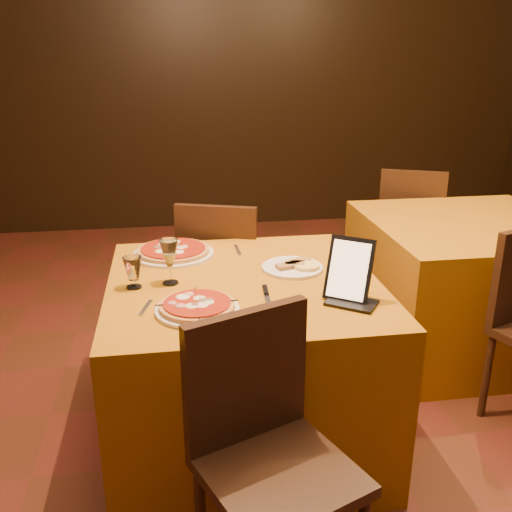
{
  "coord_description": "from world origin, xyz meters",
  "views": [
    {
      "loc": [
        -0.5,
        -1.99,
        1.64
      ],
      "look_at": [
        -0.18,
        0.14,
        0.86
      ],
      "focal_mm": 40.0,
      "sensor_mm": 36.0,
      "label": 1
    }
  ],
  "objects": [
    {
      "name": "chair_main_far",
      "position": [
        -0.23,
        0.94,
        0.46
      ],
      "size": [
        0.47,
        0.47,
        0.91
      ],
      "primitive_type": null,
      "rotation": [
        0.0,
        0.0,
        2.81
      ],
      "color": "black",
      "rests_on": "floor"
    },
    {
      "name": "main_table",
      "position": [
        -0.23,
        0.16,
        0.38
      ],
      "size": [
        1.1,
        1.1,
        0.75
      ],
      "primitive_type": "cube",
      "color": "#AB680B",
      "rests_on": "floor"
    },
    {
      "name": "pizza_near",
      "position": [
        -0.43,
        -0.11,
        0.77
      ],
      "size": [
        0.31,
        0.31,
        0.03
      ],
      "rotation": [
        0.0,
        0.0,
        0.39
      ],
      "color": "white",
      "rests_on": "main_table"
    },
    {
      "name": "chair_side_far",
      "position": [
        1.14,
        1.62,
        0.46
      ],
      "size": [
        0.56,
        0.56,
        0.91
      ],
      "primitive_type": null,
      "rotation": [
        0.0,
        0.0,
        2.73
      ],
      "color": "black",
      "rests_on": "floor"
    },
    {
      "name": "pizza_far",
      "position": [
        -0.5,
        0.51,
        0.77
      ],
      "size": [
        0.37,
        0.37,
        0.03
      ],
      "rotation": [
        0.0,
        0.0,
        -0.11
      ],
      "color": "white",
      "rests_on": "main_table"
    },
    {
      "name": "knife",
      "position": [
        -0.16,
        -0.06,
        0.75
      ],
      "size": [
        0.04,
        0.25,
        0.01
      ],
      "primitive_type": "cube",
      "rotation": [
        0.0,
        0.0,
        1.51
      ],
      "color": "#A9ABB0",
      "rests_on": "main_table"
    },
    {
      "name": "wall_back",
      "position": [
        0.0,
        3.5,
        1.4
      ],
      "size": [
        6.0,
        0.01,
        2.8
      ],
      "primitive_type": "cube",
      "color": "black",
      "rests_on": "floor"
    },
    {
      "name": "chair_main_near",
      "position": [
        -0.23,
        -0.65,
        0.46
      ],
      "size": [
        0.54,
        0.54,
        0.91
      ],
      "primitive_type": null,
      "rotation": [
        0.0,
        0.0,
        0.39
      ],
      "color": "black",
      "rests_on": "floor"
    },
    {
      "name": "wine_glass",
      "position": [
        -0.52,
        0.17,
        0.84
      ],
      "size": [
        0.07,
        0.07,
        0.19
      ],
      "primitive_type": null,
      "rotation": [
        0.0,
        0.0,
        -0.01
      ],
      "color": "#D6DA7C",
      "rests_on": "main_table"
    },
    {
      "name": "floor",
      "position": [
        0.0,
        0.0,
        -0.01
      ],
      "size": [
        6.0,
        7.0,
        0.01
      ],
      "primitive_type": "cube",
      "color": "#5E2D19",
      "rests_on": "ground"
    },
    {
      "name": "side_table",
      "position": [
        1.14,
        0.81,
        0.38
      ],
      "size": [
        1.1,
        1.1,
        0.75
      ],
      "primitive_type": "cube",
      "color": "#AC690B",
      "rests_on": "floor"
    },
    {
      "name": "cutlet_dish",
      "position": [
        0.0,
        0.25,
        0.76
      ],
      "size": [
        0.26,
        0.26,
        0.03
      ],
      "rotation": [
        0.0,
        0.0,
        -0.1
      ],
      "color": "white",
      "rests_on": "main_table"
    },
    {
      "name": "fork_far",
      "position": [
        -0.2,
        0.53,
        0.75
      ],
      "size": [
        0.02,
        0.15,
        0.01
      ],
      "primitive_type": "cube",
      "rotation": [
        0.0,
        0.0,
        1.6
      ],
      "color": "#A8A7AE",
      "rests_on": "main_table"
    },
    {
      "name": "tablet",
      "position": [
        0.14,
        -0.09,
        0.87
      ],
      "size": [
        0.19,
        0.18,
        0.23
      ],
      "primitive_type": "cube",
      "rotation": [
        -0.35,
        0.0,
        -0.62
      ],
      "color": "black",
      "rests_on": "main_table"
    },
    {
      "name": "fork_near",
      "position": [
        -0.61,
        -0.06,
        0.75
      ],
      "size": [
        0.05,
        0.14,
        0.01
      ],
      "primitive_type": "cube",
      "rotation": [
        0.0,
        0.0,
        1.3
      ],
      "color": "#B8B8BF",
      "rests_on": "main_table"
    },
    {
      "name": "water_glass",
      "position": [
        -0.66,
        0.14,
        0.81
      ],
      "size": [
        0.08,
        0.08,
        0.13
      ],
      "primitive_type": null,
      "rotation": [
        0.0,
        0.0,
        -0.32
      ],
      "color": "white",
      "rests_on": "main_table"
    }
  ]
}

